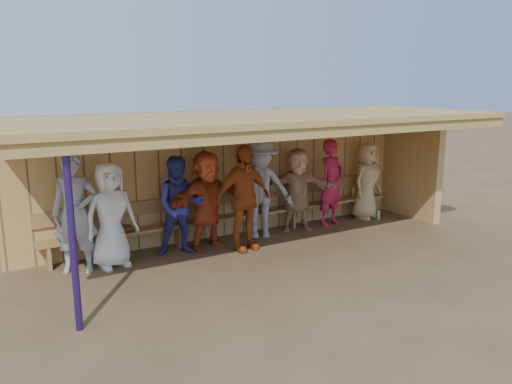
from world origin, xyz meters
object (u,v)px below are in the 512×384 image
Objects in this scene: player_extra at (207,200)px; player_g at (331,183)px; player_c at (180,206)px; player_h at (367,181)px; player_a at (75,213)px; player_d at (243,198)px; player_b at (111,215)px; player_f at (297,190)px; player_e at (260,188)px; bench at (237,210)px.

player_g is at bearing -10.56° from player_extra.
player_h is at bearing 19.35° from player_c.
player_a is 2.91m from player_d.
player_b is 3.91m from player_f.
player_extra is (1.78, 0.06, 0.03)m from player_b.
player_f is 2.13m from player_extra.
player_g is at bearing 22.96° from player_e.
player_d is (2.88, -0.40, -0.00)m from player_a.
player_a is 0.99× the size of player_e.
player_c is 1.03× the size of player_h.
player_a is at bearing -164.61° from player_c.
player_a is at bearing -172.31° from bench.
player_f is (1.58, 0.53, -0.10)m from player_d.
bench is (-1.27, 0.31, -0.35)m from player_f.
player_g reaches higher than player_extra.
player_e is (0.68, 0.53, 0.01)m from player_d.
player_b is at bearing 15.24° from player_a.
player_h is (3.49, 0.53, -0.11)m from player_d.
player_c is (1.23, 0.01, -0.00)m from player_b.
player_c is 0.96× the size of player_extra.
player_e reaches higher than player_a.
player_d reaches higher than player_f.
player_c is 1.02× the size of player_f.
player_h is (1.92, 0.00, -0.01)m from player_f.
player_h is at bearing 2.95° from player_d.
player_h is at bearing -7.45° from player_b.
player_a is at bearing 167.80° from player_extra.
player_b is 3.02m from player_e.
player_a reaches higher than player_g.
player_e is 0.26× the size of bench.
player_a is at bearing 164.30° from player_b.
player_e is 0.67m from bench.
player_a reaches higher than player_h.
bench is (-3.19, 0.31, -0.34)m from player_h.
player_e is at bearing 164.28° from player_g.
player_a is 2.33m from player_extra.
player_f is 1.35m from bench.
player_c is at bearing 156.87° from player_d.
player_c is at bearing -149.89° from player_e.
player_extra is (-2.99, -0.08, -0.01)m from player_g.
player_a is at bearing 166.57° from player_g.
player_b is at bearing 166.11° from player_d.
player_extra is 1.04m from bench.
player_c is 4.60m from player_h.
player_e reaches higher than player_c.
player_c is 0.90× the size of player_e.
player_h is (1.06, 0.04, -0.07)m from player_g.
bench is (0.86, 0.43, -0.40)m from player_extra.
player_g is (1.76, -0.04, -0.06)m from player_e.
player_c is 2.68m from player_f.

